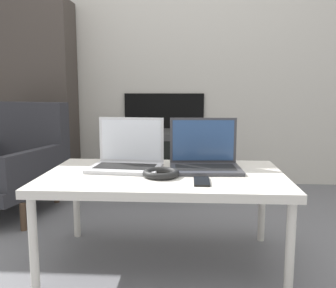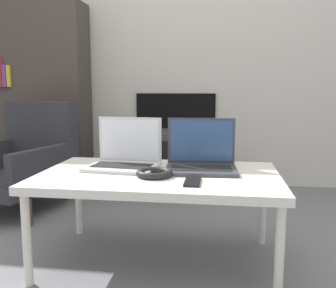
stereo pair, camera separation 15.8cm
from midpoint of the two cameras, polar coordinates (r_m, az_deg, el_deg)
wall_back at (r=3.22m, az=4.65°, el=17.05°), size 7.00×0.08×2.60m
table at (r=1.71m, az=1.24°, el=-5.58°), size 1.08×0.64×0.43m
laptop_left at (r=1.82m, az=-4.11°, el=-1.95°), size 0.35×0.27×0.24m
laptop_right at (r=1.78m, az=7.60°, el=-2.24°), size 0.34×0.26×0.24m
headphones at (r=1.63m, az=0.67°, el=-4.48°), size 0.16×0.16×0.03m
phone at (r=1.54m, az=6.72°, el=-5.77°), size 0.06×0.14×0.01m
tv at (r=2.98m, az=2.14°, el=-2.54°), size 0.55×0.43×0.47m
armchair at (r=2.71m, az=-19.41°, el=-2.14°), size 0.73×0.77×0.71m
bookshelf at (r=3.30m, az=-17.85°, el=7.00°), size 0.82×0.32×1.49m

